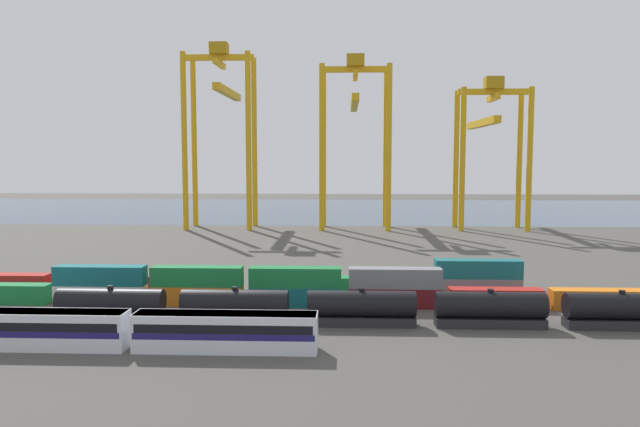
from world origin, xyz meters
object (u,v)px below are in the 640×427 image
(passenger_train, at_px, (131,329))
(shipping_container_5, at_px, (295,296))
(freight_tank_row, at_px, (361,308))
(gantry_crane_east, at_px, (490,137))
(shipping_container_9, at_px, (496,298))
(shipping_container_16, at_px, (478,287))
(shipping_container_1, at_px, (101,294))
(shipping_container_12, at_px, (99,284))
(shipping_container_3, at_px, (198,295))
(gantry_crane_west, at_px, (222,117))
(gantry_crane_central, at_px, (355,123))
(shipping_container_7, at_px, (395,297))

(passenger_train, bearing_deg, shipping_container_5, 50.72)
(freight_tank_row, xyz_separation_m, gantry_crane_east, (38.18, 100.30, 23.36))
(shipping_container_9, bearing_deg, shipping_container_16, 96.83)
(freight_tank_row, distance_m, shipping_container_1, 35.78)
(shipping_container_9, distance_m, shipping_container_12, 55.89)
(shipping_container_1, bearing_deg, freight_tank_row, -14.20)
(shipping_container_3, height_order, gantry_crane_west, gantry_crane_west)
(passenger_train, distance_m, shipping_container_12, 29.14)
(shipping_container_9, bearing_deg, gantry_crane_central, 100.50)
(shipping_container_12, height_order, shipping_container_16, same)
(shipping_container_5, height_order, gantry_crane_west, gantry_crane_west)
(passenger_train, relative_size, shipping_container_9, 3.15)
(shipping_container_3, height_order, shipping_container_7, same)
(passenger_train, bearing_deg, gantry_crane_central, 77.50)
(passenger_train, xyz_separation_m, shipping_container_3, (2.19, 18.70, -0.84))
(passenger_train, xyz_separation_m, shipping_container_9, (41.49, 18.70, -0.84))
(shipping_container_3, height_order, shipping_container_12, same)
(shipping_container_1, relative_size, gantry_crane_east, 0.29)
(shipping_container_12, bearing_deg, shipping_container_1, -65.88)
(freight_tank_row, xyz_separation_m, shipping_container_1, (-34.67, 8.77, -0.81))
(freight_tank_row, bearing_deg, shipping_container_16, 42.77)
(shipping_container_1, bearing_deg, gantry_crane_central, 68.91)
(shipping_container_1, relative_size, shipping_container_7, 1.00)
(freight_tank_row, relative_size, shipping_container_5, 5.97)
(shipping_container_1, bearing_deg, shipping_container_16, 7.58)
(shipping_container_3, relative_size, gantry_crane_central, 0.25)
(shipping_container_12, bearing_deg, gantry_crane_central, 65.63)
(shipping_container_1, height_order, shipping_container_3, same)
(passenger_train, xyz_separation_m, shipping_container_16, (40.66, 25.56, -0.84))
(freight_tank_row, relative_size, shipping_container_1, 5.97)
(passenger_train, height_order, shipping_container_1, passenger_train)
(shipping_container_12, bearing_deg, shipping_container_7, -9.20)
(passenger_train, distance_m, freight_tank_row, 25.76)
(shipping_container_1, distance_m, shipping_container_3, 13.10)
(shipping_container_1, xyz_separation_m, shipping_container_7, (39.29, 0.00, 0.00))
(shipping_container_1, xyz_separation_m, shipping_container_3, (13.10, 0.00, 0.00))
(shipping_container_9, bearing_deg, freight_tank_row, -153.66)
(freight_tank_row, height_order, shipping_container_12, freight_tank_row)
(shipping_container_7, bearing_deg, shipping_container_12, 170.80)
(shipping_container_3, xyz_separation_m, shipping_container_16, (38.47, 6.86, 0.00))
(shipping_container_1, relative_size, shipping_container_12, 1.00)
(freight_tank_row, distance_m, shipping_container_7, 9.95)
(shipping_container_5, bearing_deg, freight_tank_row, -45.98)
(shipping_container_16, xyz_separation_m, gantry_crane_east, (21.28, 84.67, 24.17))
(shipping_container_9, xyz_separation_m, shipping_container_16, (-0.82, 6.86, 0.00))
(shipping_container_9, distance_m, shipping_container_16, 6.91)
(shipping_container_9, relative_size, shipping_container_12, 1.00)
(passenger_train, height_order, shipping_container_12, passenger_train)
(freight_tank_row, xyz_separation_m, shipping_container_9, (17.72, 8.77, -0.81))
(gantry_crane_west, relative_size, gantry_crane_central, 1.07)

